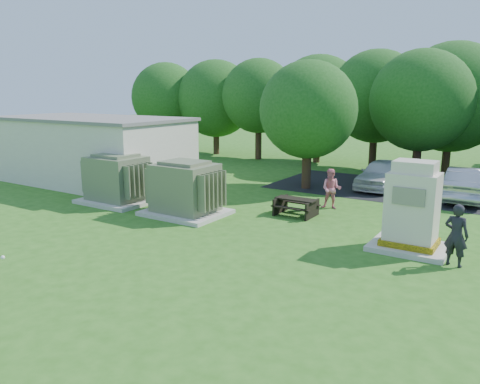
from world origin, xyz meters
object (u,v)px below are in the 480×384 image
Objects in this scene: transformer_right at (185,190)px; person_at_picnic at (331,189)px; car_white at (382,174)px; car_silver_a at (468,184)px; transformer_left at (117,180)px; picnic_table at (296,205)px; person_by_generator at (456,235)px; generator_cabinet at (412,212)px.

transformer_right reaches higher than person_at_picnic.
car_white is 0.95× the size of car_silver_a.
transformer_left and transformer_right have the same top height.
transformer_right is 1.93× the size of picnic_table.
transformer_left reaches higher than car_white.
person_at_picnic reaches higher than car_silver_a.
car_silver_a reaches higher than picnic_table.
person_by_generator is (9.55, -0.27, -0.11)m from transformer_right.
transformer_right is 8.23m from generator_cabinet.
transformer_left is 1.00× the size of transformer_right.
person_by_generator is at bearing -28.30° from generator_cabinet.
car_silver_a is at bearing -74.94° from person_by_generator.
transformer_left reaches higher than person_at_picnic.
transformer_right is 1.74× the size of person_by_generator.
car_white reaches higher than picnic_table.
generator_cabinet is 0.61× the size of car_silver_a.
generator_cabinet is (8.21, 0.45, 0.20)m from transformer_right.
transformer_left is at bearing -132.58° from car_white.
car_silver_a is at bearing 35.66° from person_at_picnic.
generator_cabinet is (11.91, 0.45, 0.20)m from transformer_left.
person_by_generator reaches higher than car_white.
transformer_right is (3.70, 0.00, 0.00)m from transformer_left.
transformer_left is at bearing 32.69° from car_silver_a.
picnic_table is 0.90× the size of person_by_generator.
person_by_generator is 1.06× the size of person_at_picnic.
picnic_table is at bearing 30.79° from transformer_right.
generator_cabinet reaches higher than car_white.
car_silver_a is at bearing 86.32° from generator_cabinet.
generator_cabinet reaches higher than person_at_picnic.
generator_cabinet is 1.73× the size of picnic_table.
transformer_left reaches higher than person_by_generator.
car_white is at bearing 111.43° from generator_cabinet.
car_silver_a is at bearing 34.31° from transformer_left.
transformer_left is at bearing 8.52° from person_by_generator.
transformer_right is at bearing -117.39° from car_white.
person_at_picnic is 0.39× the size of car_white.
car_silver_a reaches higher than car_white.
picnic_table is 0.35× the size of car_silver_a.
person_at_picnic is at bearing 66.65° from picnic_table.
person_at_picnic is (8.05, 3.85, -0.16)m from transformer_left.
person_by_generator is at bearing -1.18° from transformer_left.
generator_cabinet is 1.55m from person_by_generator.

